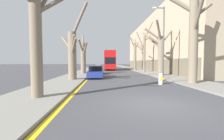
{
  "coord_description": "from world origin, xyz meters",
  "views": [
    {
      "loc": [
        -2.23,
        -6.44,
        1.88
      ],
      "look_at": [
        -0.42,
        25.78,
        0.2
      ],
      "focal_mm": 24.0,
      "sensor_mm": 36.0,
      "label": 1
    }
  ],
  "objects_px": {
    "street_tree_right_0": "(192,35)",
    "street_tree_right_1": "(160,51)",
    "parked_car_1": "(98,70)",
    "street_tree_left_2": "(83,56)",
    "traffic_bollard": "(161,79)",
    "lamp_post": "(163,39)",
    "parked_car_0": "(96,72)",
    "street_tree_left_1": "(73,52)",
    "street_tree_right_3": "(135,55)",
    "street_tree_right_2": "(144,51)",
    "street_tree_left_0": "(37,26)",
    "double_decker_bus": "(109,60)"
  },
  "relations": [
    {
      "from": "street_tree_left_0",
      "to": "lamp_post",
      "type": "distance_m",
      "value": 13.92
    },
    {
      "from": "street_tree_right_0",
      "to": "street_tree_right_2",
      "type": "distance_m",
      "value": 15.44
    },
    {
      "from": "street_tree_right_2",
      "to": "street_tree_right_1",
      "type": "bearing_deg",
      "value": -88.92
    },
    {
      "from": "street_tree_left_0",
      "to": "traffic_bollard",
      "type": "bearing_deg",
      "value": 30.03
    },
    {
      "from": "parked_car_1",
      "to": "traffic_bollard",
      "type": "bearing_deg",
      "value": -64.55
    },
    {
      "from": "street_tree_right_3",
      "to": "parked_car_1",
      "type": "relative_size",
      "value": 1.89
    },
    {
      "from": "street_tree_left_2",
      "to": "double_decker_bus",
      "type": "bearing_deg",
      "value": 71.04
    },
    {
      "from": "street_tree_right_3",
      "to": "parked_car_0",
      "type": "bearing_deg",
      "value": -115.98
    },
    {
      "from": "traffic_bollard",
      "to": "street_tree_right_1",
      "type": "bearing_deg",
      "value": 69.76
    },
    {
      "from": "street_tree_right_3",
      "to": "lamp_post",
      "type": "relative_size",
      "value": 1.03
    },
    {
      "from": "street_tree_right_1",
      "to": "lamp_post",
      "type": "xyz_separation_m",
      "value": [
        -0.79,
        -2.85,
        1.22
      ]
    },
    {
      "from": "lamp_post",
      "to": "street_tree_right_0",
      "type": "bearing_deg",
      "value": -83.25
    },
    {
      "from": "parked_car_1",
      "to": "street_tree_right_3",
      "type": "bearing_deg",
      "value": 52.58
    },
    {
      "from": "parked_car_1",
      "to": "parked_car_0",
      "type": "bearing_deg",
      "value": -90.0
    },
    {
      "from": "parked_car_1",
      "to": "street_tree_left_2",
      "type": "bearing_deg",
      "value": -163.25
    },
    {
      "from": "street_tree_left_0",
      "to": "parked_car_1",
      "type": "bearing_deg",
      "value": 82.15
    },
    {
      "from": "street_tree_left_0",
      "to": "parked_car_0",
      "type": "distance_m",
      "value": 11.24
    },
    {
      "from": "street_tree_right_2",
      "to": "parked_car_1",
      "type": "bearing_deg",
      "value": -159.41
    },
    {
      "from": "street_tree_left_0",
      "to": "double_decker_bus",
      "type": "bearing_deg",
      "value": 80.97
    },
    {
      "from": "lamp_post",
      "to": "double_decker_bus",
      "type": "bearing_deg",
      "value": 105.03
    },
    {
      "from": "parked_car_0",
      "to": "street_tree_right_0",
      "type": "bearing_deg",
      "value": -35.41
    },
    {
      "from": "street_tree_right_0",
      "to": "street_tree_left_0",
      "type": "bearing_deg",
      "value": -156.74
    },
    {
      "from": "street_tree_right_3",
      "to": "double_decker_bus",
      "type": "distance_m",
      "value": 6.39
    },
    {
      "from": "street_tree_right_1",
      "to": "street_tree_left_2",
      "type": "bearing_deg",
      "value": 160.47
    },
    {
      "from": "street_tree_left_1",
      "to": "street_tree_right_3",
      "type": "relative_size",
      "value": 0.92
    },
    {
      "from": "street_tree_left_0",
      "to": "parked_car_0",
      "type": "xyz_separation_m",
      "value": [
        2.32,
        10.58,
        -2.99
      ]
    },
    {
      "from": "street_tree_left_1",
      "to": "street_tree_left_0",
      "type": "bearing_deg",
      "value": -91.03
    },
    {
      "from": "double_decker_bus",
      "to": "lamp_post",
      "type": "height_order",
      "value": "lamp_post"
    },
    {
      "from": "street_tree_right_3",
      "to": "parked_car_0",
      "type": "xyz_separation_m",
      "value": [
        -8.43,
        -17.31,
        -2.92
      ]
    },
    {
      "from": "street_tree_right_1",
      "to": "traffic_bollard",
      "type": "relative_size",
      "value": 7.69
    },
    {
      "from": "street_tree_left_1",
      "to": "parked_car_0",
      "type": "bearing_deg",
      "value": 51.57
    },
    {
      "from": "street_tree_right_1",
      "to": "street_tree_right_2",
      "type": "relative_size",
      "value": 0.83
    },
    {
      "from": "street_tree_left_0",
      "to": "street_tree_left_1",
      "type": "xyz_separation_m",
      "value": [
        0.14,
        7.83,
        -0.78
      ]
    },
    {
      "from": "parked_car_0",
      "to": "lamp_post",
      "type": "relative_size",
      "value": 0.54
    },
    {
      "from": "double_decker_bus",
      "to": "parked_car_0",
      "type": "bearing_deg",
      "value": -97.14
    },
    {
      "from": "street_tree_left_2",
      "to": "parked_car_0",
      "type": "relative_size",
      "value": 1.47
    },
    {
      "from": "street_tree_right_0",
      "to": "traffic_bollard",
      "type": "relative_size",
      "value": 8.91
    },
    {
      "from": "traffic_bollard",
      "to": "parked_car_0",
      "type": "bearing_deg",
      "value": 134.55
    },
    {
      "from": "street_tree_left_0",
      "to": "street_tree_right_1",
      "type": "relative_size",
      "value": 1.03
    },
    {
      "from": "street_tree_right_2",
      "to": "parked_car_0",
      "type": "bearing_deg",
      "value": -131.81
    },
    {
      "from": "street_tree_left_1",
      "to": "street_tree_right_1",
      "type": "bearing_deg",
      "value": 22.66
    },
    {
      "from": "street_tree_left_1",
      "to": "double_decker_bus",
      "type": "xyz_separation_m",
      "value": [
        4.58,
        21.88,
        -0.32
      ]
    },
    {
      "from": "double_decker_bus",
      "to": "traffic_bollard",
      "type": "relative_size",
      "value": 11.07
    },
    {
      "from": "street_tree_left_1",
      "to": "street_tree_right_0",
      "type": "height_order",
      "value": "street_tree_right_0"
    },
    {
      "from": "street_tree_right_0",
      "to": "lamp_post",
      "type": "xyz_separation_m",
      "value": [
        -0.58,
        4.88,
        0.45
      ]
    },
    {
      "from": "street_tree_right_0",
      "to": "street_tree_right_1",
      "type": "bearing_deg",
      "value": 88.42
    },
    {
      "from": "street_tree_right_2",
      "to": "parked_car_1",
      "type": "height_order",
      "value": "street_tree_right_2"
    },
    {
      "from": "street_tree_right_0",
      "to": "traffic_bollard",
      "type": "height_order",
      "value": "street_tree_right_0"
    },
    {
      "from": "street_tree_right_0",
      "to": "traffic_bollard",
      "type": "bearing_deg",
      "value": 178.15
    },
    {
      "from": "street_tree_left_0",
      "to": "street_tree_left_2",
      "type": "height_order",
      "value": "street_tree_left_0"
    }
  ]
}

